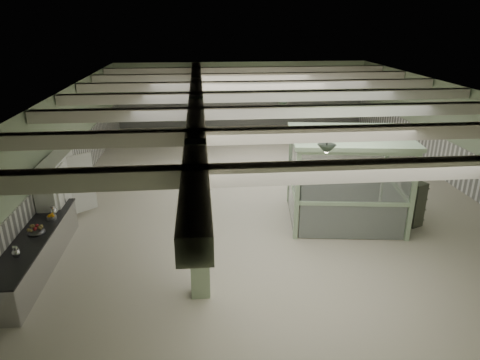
{
  "coord_description": "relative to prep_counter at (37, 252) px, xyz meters",
  "views": [
    {
      "loc": [
        -2.38,
        -14.25,
        5.91
      ],
      "look_at": [
        -1.25,
        -2.23,
        1.3
      ],
      "focal_mm": 32.0,
      "sensor_mm": 36.0,
      "label": 1
    }
  ],
  "objects": [
    {
      "name": "floor",
      "position": [
        6.54,
        4.54,
        -0.46
      ],
      "size": [
        20.0,
        20.0,
        0.0
      ],
      "primitive_type": "plane",
      "color": "beige",
      "rests_on": "ground"
    },
    {
      "name": "ceiling",
      "position": [
        6.54,
        4.54,
        3.14
      ],
      "size": [
        14.0,
        20.0,
        0.02
      ],
      "primitive_type": "cube",
      "color": "silver",
      "rests_on": "wall_back"
    },
    {
      "name": "wall_back",
      "position": [
        6.54,
        14.54,
        1.34
      ],
      "size": [
        14.0,
        0.02,
        3.6
      ],
      "primitive_type": "cube",
      "color": "#A7C099",
      "rests_on": "floor"
    },
    {
      "name": "wall_front",
      "position": [
        6.54,
        -5.46,
        1.34
      ],
      "size": [
        14.0,
        0.02,
        3.6
      ],
      "primitive_type": "cube",
      "color": "#A7C099",
      "rests_on": "floor"
    },
    {
      "name": "wall_left",
      "position": [
        -0.46,
        4.54,
        1.34
      ],
      "size": [
        0.02,
        20.0,
        3.6
      ],
      "primitive_type": "cube",
      "color": "#A7C099",
      "rests_on": "floor"
    },
    {
      "name": "wall_right",
      "position": [
        13.54,
        4.54,
        1.34
      ],
      "size": [
        0.02,
        20.0,
        3.6
      ],
      "primitive_type": "cube",
      "color": "#A7C099",
      "rests_on": "floor"
    },
    {
      "name": "wainscot_left",
      "position": [
        -0.43,
        4.54,
        0.29
      ],
      "size": [
        0.05,
        19.9,
        1.5
      ],
      "primitive_type": "cube",
      "color": "white",
      "rests_on": "floor"
    },
    {
      "name": "wainscot_right",
      "position": [
        13.52,
        4.54,
        0.29
      ],
      "size": [
        0.05,
        19.9,
        1.5
      ],
      "primitive_type": "cube",
      "color": "white",
      "rests_on": "floor"
    },
    {
      "name": "wainscot_back",
      "position": [
        6.54,
        14.52,
        0.29
      ],
      "size": [
        13.9,
        0.05,
        1.5
      ],
      "primitive_type": "cube",
      "color": "white",
      "rests_on": "floor"
    },
    {
      "name": "girder",
      "position": [
        4.04,
        4.54,
        2.92
      ],
      "size": [
        0.45,
        19.9,
        0.4
      ],
      "primitive_type": "cube",
      "color": "silver",
      "rests_on": "ceiling"
    },
    {
      "name": "beam_a",
      "position": [
        6.54,
        -2.96,
        2.96
      ],
      "size": [
        13.9,
        0.35,
        0.32
      ],
      "primitive_type": "cube",
      "color": "silver",
      "rests_on": "ceiling"
    },
    {
      "name": "beam_b",
      "position": [
        6.54,
        -0.46,
        2.96
      ],
      "size": [
        13.9,
        0.35,
        0.32
      ],
      "primitive_type": "cube",
      "color": "silver",
      "rests_on": "ceiling"
    },
    {
      "name": "beam_c",
      "position": [
        6.54,
        2.04,
        2.96
      ],
      "size": [
        13.9,
        0.35,
        0.32
      ],
      "primitive_type": "cube",
      "color": "silver",
      "rests_on": "ceiling"
    },
    {
      "name": "beam_d",
      "position": [
        6.54,
        4.54,
        2.96
      ],
      "size": [
        13.9,
        0.35,
        0.32
      ],
      "primitive_type": "cube",
      "color": "silver",
      "rests_on": "ceiling"
    },
    {
      "name": "beam_e",
      "position": [
        6.54,
        7.04,
        2.96
      ],
      "size": [
        13.9,
        0.35,
        0.32
      ],
      "primitive_type": "cube",
      "color": "silver",
      "rests_on": "ceiling"
    },
    {
      "name": "beam_f",
      "position": [
        6.54,
        9.54,
        2.96
      ],
      "size": [
        13.9,
        0.35,
        0.32
      ],
      "primitive_type": "cube",
      "color": "silver",
      "rests_on": "ceiling"
    },
    {
      "name": "beam_g",
      "position": [
        6.54,
        12.04,
        2.96
      ],
      "size": [
        13.9,
        0.35,
        0.32
      ],
      "primitive_type": "cube",
      "color": "silver",
      "rests_on": "ceiling"
    },
    {
      "name": "column_a",
      "position": [
        4.04,
        -1.46,
        1.34
      ],
      "size": [
        0.42,
        0.42,
        3.6
      ],
      "primitive_type": "cube",
      "color": "#ADC49E",
      "rests_on": "floor"
    },
    {
      "name": "column_b",
      "position": [
        4.04,
        3.54,
        1.34
      ],
      "size": [
        0.42,
        0.42,
        3.6
      ],
      "primitive_type": "cube",
      "color": "#ADC49E",
      "rests_on": "floor"
    },
    {
      "name": "column_c",
      "position": [
        4.04,
        8.54,
        1.34
      ],
      "size": [
        0.42,
        0.42,
        3.6
      ],
      "primitive_type": "cube",
      "color": "#ADC49E",
      "rests_on": "floor"
    },
    {
      "name": "column_d",
      "position": [
        4.04,
        12.54,
        1.34
      ],
      "size": [
        0.42,
        0.42,
        3.6
      ],
      "primitive_type": "cube",
      "color": "#ADC49E",
      "rests_on": "floor"
    },
    {
      "name": "pendant_front",
      "position": [
        7.04,
        -0.46,
        2.59
      ],
      "size": [
        0.44,
        0.44,
        0.22
      ],
      "primitive_type": "cone",
      "rotation": [
        3.14,
        0.0,
        0.0
      ],
      "color": "#2F3F31",
      "rests_on": "ceiling"
    },
    {
      "name": "pendant_mid",
      "position": [
        7.04,
        5.04,
        2.59
      ],
      "size": [
        0.44,
        0.44,
        0.22
      ],
      "primitive_type": "cone",
      "rotation": [
        3.14,
        0.0,
        0.0
      ],
      "color": "#2F3F31",
      "rests_on": "ceiling"
    },
    {
      "name": "pendant_back",
      "position": [
        7.04,
        10.04,
        2.59
      ],
      "size": [
        0.44,
        0.44,
        0.22
      ],
      "primitive_type": "cone",
      "rotation": [
        3.14,
        0.0,
        0.0
      ],
      "color": "#2F3F31",
      "rests_on": "ceiling"
    },
    {
      "name": "prep_counter",
      "position": [
        0.0,
        0.0,
        0.0
      ],
      "size": [
        0.8,
        4.56,
        0.91
      ],
      "color": "#B6B6BB",
      "rests_on": "floor"
    },
    {
      "name": "pitcher_near",
      "position": [
        0.14,
        1.14,
        0.58
      ],
      "size": [
        0.21,
        0.24,
        0.28
      ],
      "primitive_type": null,
      "rotation": [
        0.0,
        0.0,
        0.07
      ],
      "color": "#B6B6BB",
      "rests_on": "prep_counter"
    },
    {
      "name": "pitcher_far",
      "position": [
        -0.02,
        -1.01,
        0.57
      ],
      "size": [
        0.25,
        0.26,
        0.27
      ],
      "primitive_type": null,
      "rotation": [
        0.0,
        0.0,
        -0.4
      ],
      "color": "#B6B6BB",
      "rests_on": "prep_counter"
    },
    {
      "name": "veg_colander",
      "position": [
        0.02,
        0.13,
        0.54
      ],
      "size": [
        0.49,
        0.49,
        0.19
      ],
      "primitive_type": null,
      "rotation": [
        0.0,
        0.0,
        -0.15
      ],
      "color": "#3F3F44",
      "rests_on": "prep_counter"
    },
    {
      "name": "orange_bowl",
      "position": [
        0.15,
        0.91,
        0.48
      ],
      "size": [
        0.3,
        0.3,
        0.09
      ],
      "primitive_type": "cylinder",
      "rotation": [
        0.0,
        0.0,
        -0.26
      ],
      "color": "#B2B2B7",
      "rests_on": "prep_counter"
    },
    {
      "name": "walkin_cooler",
      "position": [
        -0.08,
        2.38,
        0.52
      ],
      "size": [
        1.02,
        2.14,
        1.96
      ],
      "color": "white",
      "rests_on": "floor"
    },
    {
      "name": "guard_booth",
      "position": [
        8.46,
        2.0,
        1.37
      ],
      "size": [
        3.73,
        3.28,
        2.73
      ],
      "rotation": [
        0.0,
        0.0,
        -0.13
      ],
      "color": "#A2C19A",
      "rests_on": "floor"
    },
    {
      "name": "filing_cabinet",
      "position": [
        10.41,
        1.51,
        0.22
      ],
      "size": [
        0.66,
        0.76,
        1.37
      ],
      "primitive_type": "cube",
      "rotation": [
        0.0,
        0.0,
        0.43
      ],
      "color": "#4F5446",
      "rests_on": "floor"
    }
  ]
}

